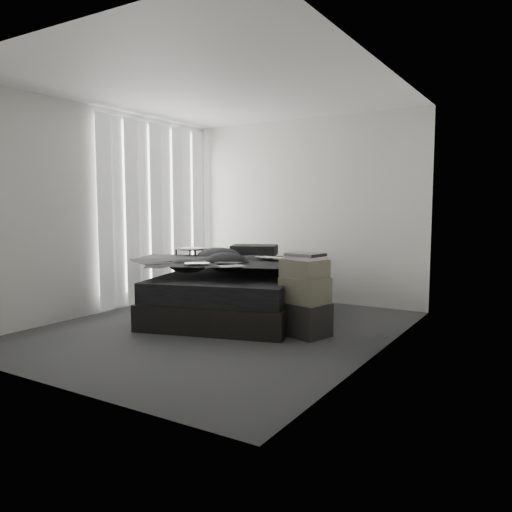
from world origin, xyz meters
The scene contains 25 objects.
floor centered at (0.00, 0.00, 0.00)m, with size 3.60×4.20×0.01m, color #37373A.
ceiling centered at (0.00, 0.00, 2.60)m, with size 3.60×4.20×0.01m, color white.
wall_back centered at (0.00, 2.10, 1.30)m, with size 3.60×0.01×2.60m, color silver.
wall_front centered at (0.00, -2.10, 1.30)m, with size 3.60×0.01×2.60m, color silver.
wall_left centered at (-1.80, 0.00, 1.30)m, with size 0.01×4.20×2.60m, color silver.
wall_right centered at (1.80, 0.00, 1.30)m, with size 0.01×4.20×2.60m, color silver.
window_left centered at (-1.78, 0.90, 1.35)m, with size 0.02×2.00×2.30m, color white.
curtain_left centered at (-1.73, 0.90, 1.28)m, with size 0.06×2.12×2.48m, color white.
bed centered at (-0.23, 0.67, 0.15)m, with size 1.67×2.20×0.30m, color black.
mattress centered at (-0.23, 0.67, 0.42)m, with size 1.60×2.13×0.23m, color black.
duvet centered at (-0.22, 0.62, 0.66)m, with size 1.62×1.88×0.26m, color black.
pillow_lower centered at (-0.52, 1.48, 0.61)m, with size 0.66×0.45×0.15m, color black.
pillow_upper centered at (-0.44, 1.48, 0.75)m, with size 0.62×0.43×0.14m, color black.
laptop centered at (0.14, 0.84, 0.80)m, with size 0.35×0.23×0.03m, color silver.
comic_a centered at (-0.32, 0.04, 0.79)m, with size 0.28×0.18×0.01m, color black.
comic_b centered at (-0.06, 0.28, 0.80)m, with size 0.28×0.18×0.01m, color black.
comic_c centered at (0.16, 0.01, 0.81)m, with size 0.28×0.18×0.01m, color black.
side_stand centered at (-1.16, 1.00, 0.39)m, with size 0.42×0.42×0.77m, color black.
papers centered at (-1.15, 0.99, 0.78)m, with size 0.30×0.22×0.02m, color white.
floor_books centered at (-1.49, 1.18, 0.07)m, with size 0.13×0.19×0.13m, color black.
box_lower centered at (0.94, 0.26, 0.18)m, with size 0.48×0.37×0.35m, color black.
box_mid centered at (0.94, 0.25, 0.49)m, with size 0.45×0.35×0.27m, color #5E5B4A.
box_upper centered at (0.93, 0.26, 0.72)m, with size 0.43×0.34×0.19m, color #5E5B4A.
art_book_white centered at (0.94, 0.26, 0.83)m, with size 0.36×0.29×0.04m, color silver.
art_book_snake centered at (0.94, 0.25, 0.86)m, with size 0.35×0.28×0.03m, color silver.
Camera 1 is at (3.20, -4.42, 1.36)m, focal length 35.00 mm.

